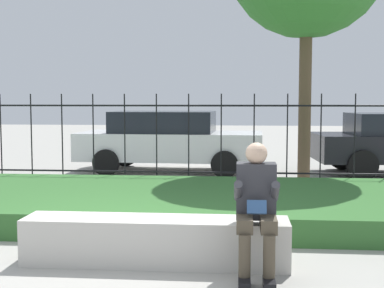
% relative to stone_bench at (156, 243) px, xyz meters
% --- Properties ---
extents(ground_plane, '(60.00, 60.00, 0.00)m').
position_rel_stone_bench_xyz_m(ground_plane, '(-0.37, 0.00, -0.21)').
color(ground_plane, '#9E9B93').
extents(stone_bench, '(2.72, 0.51, 0.48)m').
position_rel_stone_bench_xyz_m(stone_bench, '(0.00, 0.00, 0.00)').
color(stone_bench, beige).
rests_on(stone_bench, ground_plane).
extents(person_seated_reader, '(0.42, 0.73, 1.28)m').
position_rel_stone_bench_xyz_m(person_seated_reader, '(1.01, -0.29, 0.49)').
color(person_seated_reader, black).
rests_on(person_seated_reader, ground_plane).
extents(grass_berm, '(10.31, 3.37, 0.33)m').
position_rel_stone_bench_xyz_m(grass_berm, '(-0.37, 2.38, -0.05)').
color(grass_berm, '#33662D').
rests_on(grass_berm, ground_plane).
extents(iron_fence, '(8.31, 0.03, 1.80)m').
position_rel_stone_bench_xyz_m(iron_fence, '(-0.37, 4.37, 0.73)').
color(iron_fence, black).
rests_on(iron_fence, ground_plane).
extents(car_parked_center, '(4.31, 2.04, 1.42)m').
position_rel_stone_bench_xyz_m(car_parked_center, '(-0.80, 7.09, 0.53)').
color(car_parked_center, silver).
rests_on(car_parked_center, ground_plane).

